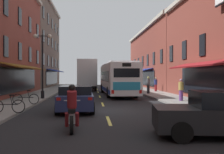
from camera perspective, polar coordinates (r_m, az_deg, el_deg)
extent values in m
cube|color=black|center=(15.16, -1.56, -7.34)|extent=(34.80, 80.00, 0.10)
cube|color=#DBCC4C|center=(11.70, -0.70, -9.38)|extent=(0.14, 2.40, 0.01)
cube|color=#DBCC4C|center=(18.13, -2.03, -5.90)|extent=(0.14, 2.40, 0.01)
cube|color=#DBCC4C|center=(24.59, -2.66, -4.24)|extent=(0.14, 2.40, 0.01)
cube|color=#DBCC4C|center=(31.08, -3.02, -3.27)|extent=(0.14, 2.40, 0.01)
cube|color=#DBCC4C|center=(37.56, -3.26, -2.64)|extent=(0.14, 2.40, 0.01)
cube|color=#DBCC4C|center=(44.05, -3.42, -2.19)|extent=(0.14, 2.40, 0.01)
cube|color=#DBCC4C|center=(50.55, -3.55, -1.86)|extent=(0.14, 2.40, 0.01)
cube|color=gray|center=(16.52, 19.47, -6.30)|extent=(3.00, 80.00, 0.14)
cube|color=black|center=(25.87, -19.21, -0.60)|extent=(0.10, 12.00, 2.10)
cube|color=brown|center=(25.70, -17.69, 2.07)|extent=(1.38, 11.20, 0.44)
cube|color=black|center=(22.13, -21.90, 6.10)|extent=(0.10, 1.00, 1.60)
cube|color=black|center=(25.96, -19.23, 5.26)|extent=(0.10, 1.00, 1.60)
cube|color=black|center=(29.83, -17.25, 4.62)|extent=(0.10, 1.00, 1.60)
cube|color=black|center=(33.73, -15.74, 4.14)|extent=(0.10, 1.00, 1.60)
cube|color=black|center=(22.68, -21.92, 14.17)|extent=(0.10, 1.00, 1.60)
cube|color=black|center=(26.42, -19.24, 12.19)|extent=(0.10, 1.00, 1.60)
cube|color=black|center=(30.24, -17.27, 10.68)|extent=(0.10, 1.00, 1.60)
cube|color=black|center=(34.09, -15.75, 9.51)|extent=(0.10, 1.00, 1.60)
cube|color=brown|center=(46.52, -17.73, 6.56)|extent=(8.00, 19.90, 14.01)
cube|color=#B2AD9E|center=(46.95, -12.70, 14.77)|extent=(0.44, 19.40, 0.40)
cube|color=black|center=(45.49, -12.75, -0.17)|extent=(0.10, 12.00, 2.10)
cube|color=navy|center=(45.40, -11.87, 1.34)|extent=(1.38, 11.20, 0.44)
cube|color=black|center=(37.66, -14.54, 3.75)|extent=(0.10, 1.00, 1.60)
cube|color=black|center=(41.59, -13.56, 3.43)|extent=(0.10, 1.00, 1.60)
cube|color=black|center=(45.54, -12.76, 3.17)|extent=(0.10, 1.00, 1.60)
cube|color=black|center=(49.50, -12.08, 2.94)|extent=(0.10, 1.00, 1.60)
cube|color=black|center=(53.46, -11.51, 2.75)|extent=(0.10, 1.00, 1.60)
cube|color=black|center=(37.98, -14.54, 8.57)|extent=(0.10, 1.00, 1.60)
cube|color=black|center=(41.88, -13.57, 7.80)|extent=(0.10, 1.00, 1.60)
cube|color=black|center=(45.81, -12.77, 7.17)|extent=(0.10, 1.00, 1.60)
cube|color=black|center=(49.74, -12.09, 6.63)|extent=(0.10, 1.00, 1.60)
cube|color=black|center=(53.69, -11.51, 6.17)|extent=(0.10, 1.00, 1.60)
cube|color=black|center=(38.56, -14.55, 13.28)|extent=(0.10, 1.00, 1.60)
cube|color=black|center=(42.42, -13.58, 12.09)|extent=(0.10, 1.00, 1.60)
cube|color=black|center=(46.29, -12.77, 11.10)|extent=(0.10, 1.00, 1.60)
cube|color=black|center=(50.19, -12.10, 10.26)|extent=(0.10, 1.00, 1.60)
cube|color=black|center=(54.10, -11.52, 9.54)|extent=(0.10, 1.00, 1.60)
cube|color=maroon|center=(16.74, 21.84, 2.97)|extent=(1.38, 14.93, 0.44)
cube|color=black|center=(20.60, 18.92, 6.53)|extent=(0.10, 1.00, 1.60)
cube|color=black|center=(24.13, 15.32, 5.63)|extent=(0.10, 1.00, 1.60)
cube|color=black|center=(27.73, 12.66, 4.95)|extent=(0.10, 1.00, 1.60)
cube|color=brown|center=(43.49, 11.86, 3.94)|extent=(8.00, 26.57, 9.38)
cube|color=#B2AD9E|center=(43.02, 6.54, 9.81)|extent=(0.44, 26.07, 0.40)
cube|color=black|center=(42.45, 6.61, -0.20)|extent=(0.10, 16.00, 2.10)
cube|color=navy|center=(42.33, 5.67, 1.42)|extent=(1.38, 14.93, 0.44)
cube|color=black|center=(31.38, 10.61, 4.42)|extent=(0.10, 1.00, 1.60)
cube|color=black|center=(35.07, 9.00, 4.00)|extent=(0.10, 1.00, 1.60)
cube|color=black|center=(38.78, 7.69, 3.66)|extent=(0.10, 1.00, 1.60)
cube|color=black|center=(42.51, 6.62, 3.37)|extent=(0.10, 1.00, 1.60)
cube|color=black|center=(46.25, 5.71, 3.13)|extent=(0.10, 1.00, 1.60)
cube|color=black|center=(50.00, 4.95, 2.93)|extent=(0.10, 1.00, 1.60)
cube|color=black|center=(53.76, 4.29, 2.75)|extent=(0.10, 1.00, 1.60)
cube|color=white|center=(26.51, 1.10, -0.27)|extent=(2.90, 12.06, 2.67)
cube|color=silver|center=(26.53, 1.10, 2.74)|extent=(2.67, 10.86, 0.16)
cube|color=black|center=(26.80, 1.02, 0.14)|extent=(2.87, 9.67, 0.96)
cube|color=#193899|center=(26.54, 1.10, -2.61)|extent=(2.92, 11.67, 0.36)
cube|color=black|center=(32.42, -0.22, 0.18)|extent=(2.25, 0.19, 1.10)
cube|color=black|center=(20.61, 3.17, 0.90)|extent=(2.05, 0.18, 0.70)
cube|color=teal|center=(20.61, 3.18, -1.95)|extent=(2.15, 0.16, 0.64)
cube|color=black|center=(20.61, 3.18, 2.64)|extent=(0.70, 0.12, 0.28)
cube|color=red|center=(20.48, 0.15, -3.22)|extent=(0.20, 0.09, 0.28)
cube|color=red|center=(20.83, 6.16, -3.16)|extent=(0.20, 0.09, 0.28)
cylinder|color=black|center=(30.41, -2.04, -2.42)|extent=(0.33, 1.01, 1.00)
cylinder|color=black|center=(30.66, 2.35, -2.39)|extent=(0.33, 1.01, 1.00)
cylinder|color=black|center=(22.95, -0.72, -3.33)|extent=(0.33, 1.01, 1.00)
cylinder|color=black|center=(23.28, 5.05, -3.28)|extent=(0.33, 1.01, 1.00)
cube|color=white|center=(37.76, -5.68, -0.28)|extent=(2.40, 2.31, 2.40)
cube|color=black|center=(38.82, -5.72, 1.00)|extent=(2.00, 0.20, 0.80)
cube|color=white|center=(33.94, -5.52, 0.93)|extent=(2.66, 5.55, 3.22)
cube|color=#196633|center=(34.00, -3.46, 1.21)|extent=(0.22, 3.27, 0.90)
cube|color=black|center=(35.07, -5.57, -1.96)|extent=(2.24, 7.32, 0.24)
cylinder|color=black|center=(37.58, -7.35, -1.96)|extent=(0.32, 0.91, 0.90)
cylinder|color=black|center=(37.63, -3.99, -1.95)|extent=(0.32, 0.91, 0.90)
cylinder|color=black|center=(33.15, -7.38, -2.27)|extent=(0.32, 0.91, 0.90)
cylinder|color=black|center=(33.21, -3.58, -2.27)|extent=(0.32, 0.91, 0.90)
cube|color=navy|center=(14.89, -7.79, -4.95)|extent=(1.96, 4.47, 0.73)
cube|color=black|center=(14.67, -7.81, -2.81)|extent=(1.74, 2.44, 0.47)
cube|color=red|center=(12.73, -11.42, -4.67)|extent=(0.20, 0.07, 0.14)
cube|color=red|center=(12.68, -4.74, -4.69)|extent=(0.20, 0.07, 0.14)
cylinder|color=black|center=(16.46, -10.66, -5.44)|extent=(0.24, 0.65, 0.64)
cylinder|color=black|center=(16.42, -4.59, -5.45)|extent=(0.24, 0.65, 0.64)
cylinder|color=black|center=(13.47, -11.70, -6.73)|extent=(0.24, 0.65, 0.64)
cylinder|color=black|center=(13.42, -4.25, -6.76)|extent=(0.24, 0.65, 0.64)
cube|color=maroon|center=(46.30, -5.40, -1.36)|extent=(1.94, 4.38, 0.67)
cube|color=black|center=(46.11, -5.40, -0.67)|extent=(1.72, 2.39, 0.51)
cube|color=red|center=(44.14, -6.31, -1.14)|extent=(0.20, 0.07, 0.14)
cube|color=red|center=(44.16, -4.42, -1.14)|extent=(0.20, 0.07, 0.14)
cylinder|color=black|center=(47.77, -6.45, -1.61)|extent=(0.24, 0.65, 0.64)
cylinder|color=black|center=(47.79, -4.39, -1.61)|extent=(0.24, 0.65, 0.64)
cylinder|color=black|center=(44.84, -6.47, -1.74)|extent=(0.24, 0.65, 0.64)
cylinder|color=black|center=(44.86, -4.28, -1.74)|extent=(0.24, 0.65, 0.64)
cylinder|color=black|center=(8.13, 14.82, -11.47)|extent=(0.66, 0.30, 0.64)
cylinder|color=black|center=(9.85, 12.70, -9.38)|extent=(0.66, 0.30, 0.64)
cylinder|color=black|center=(10.58, -8.55, -8.75)|extent=(0.13, 0.62, 0.62)
cylinder|color=black|center=(9.15, -8.70, -10.20)|extent=(0.15, 0.63, 0.62)
cylinder|color=#B2B2B7|center=(10.41, -8.56, -7.23)|extent=(0.09, 0.33, 0.68)
ellipsoid|color=maroon|center=(9.97, -8.60, -6.41)|extent=(0.35, 0.58, 0.28)
cube|color=black|center=(9.58, -8.64, -7.11)|extent=(0.29, 0.57, 0.12)
cube|color=#B2B2B7|center=(9.85, -8.62, -8.91)|extent=(0.26, 0.41, 0.30)
cylinder|color=#B2B2B7|center=(10.27, -8.57, -5.03)|extent=(0.62, 0.07, 0.04)
cylinder|color=maroon|center=(9.60, -8.64, -4.75)|extent=(0.37, 0.48, 0.66)
sphere|color=black|center=(9.69, -8.63, -2.33)|extent=(0.26, 0.26, 0.26)
cylinder|color=maroon|center=(9.73, -9.70, -9.02)|extent=(0.16, 0.37, 0.56)
cylinder|color=maroon|center=(9.73, -7.56, -9.02)|extent=(0.16, 0.37, 0.56)
torus|color=black|center=(13.72, -19.53, -5.99)|extent=(0.67, 0.09, 0.66)
cylinder|color=black|center=(13.89, -21.58, -5.50)|extent=(1.00, 0.11, 0.04)
cylinder|color=black|center=(13.81, -20.89, -4.78)|extent=(0.14, 0.05, 0.50)
cube|color=black|center=(13.78, -20.81, -3.67)|extent=(0.21, 0.13, 0.06)
torus|color=black|center=(17.97, -19.69, -4.48)|extent=(0.67, 0.11, 0.66)
torus|color=black|center=(17.63, -16.49, -4.57)|extent=(0.67, 0.11, 0.66)
cylinder|color=black|center=(17.79, -18.11, -4.21)|extent=(1.00, 0.14, 0.04)
cylinder|color=black|center=(17.71, -17.56, -3.64)|extent=(0.14, 0.05, 0.50)
cube|color=black|center=(17.69, -17.50, -2.77)|extent=(0.21, 0.14, 0.06)
cylinder|color=black|center=(17.91, -19.46, -2.73)|extent=(0.08, 0.48, 0.03)
cylinder|color=#66387F|center=(19.82, 14.65, -3.86)|extent=(0.28, 0.28, 0.77)
cylinder|color=#B29947|center=(19.78, 14.65, -1.90)|extent=(0.36, 0.36, 0.59)
sphere|color=gray|center=(19.77, 14.65, -0.69)|extent=(0.21, 0.21, 0.21)
cube|color=black|center=(20.01, 14.80, -1.79)|extent=(0.31, 0.27, 0.36)
cylinder|color=black|center=(26.98, 7.83, -2.66)|extent=(0.28, 0.28, 0.83)
cylinder|color=#4C4C51|center=(26.95, 7.84, -1.10)|extent=(0.36, 0.36, 0.64)
sphere|color=#9B994D|center=(26.94, 7.84, -0.14)|extent=(0.22, 0.22, 0.22)
cylinder|color=maroon|center=(30.77, 9.40, -2.34)|extent=(0.28, 0.28, 0.78)
cylinder|color=navy|center=(30.75, 9.40, -1.06)|extent=(0.36, 0.36, 0.60)
sphere|color=#959B71|center=(30.74, 9.41, -0.27)|extent=(0.21, 0.21, 0.21)
cylinder|color=black|center=(21.83, -14.76, 2.19)|extent=(0.14, 0.14, 5.08)
cylinder|color=black|center=(21.87, -14.75, -3.68)|extent=(0.28, 0.28, 0.60)
cylinder|color=black|center=(22.04, -14.77, 8.55)|extent=(1.10, 0.07, 0.07)
sphere|color=white|center=(22.15, -16.18, 8.51)|extent=(0.32, 0.32, 0.32)
sphere|color=white|center=(21.95, -13.34, 8.59)|extent=(0.32, 0.32, 0.32)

